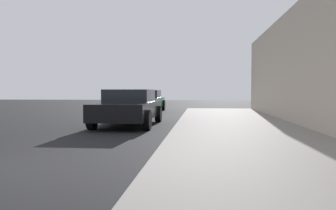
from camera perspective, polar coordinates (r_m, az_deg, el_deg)
name	(u,v)px	position (r m, az deg, el deg)	size (l,w,h in m)	color
ground_plane	(6,175)	(5.43, -26.05, -10.79)	(80.00, 80.00, 0.00)	black
sidewalk	(291,177)	(4.79, 20.44, -11.54)	(4.00, 32.00, 0.15)	gray
car_black	(129,107)	(11.85, -6.72, -0.35)	(1.98, 4.34, 1.27)	black
car_green	(146,101)	(19.53, -3.87, 0.75)	(1.99, 4.29, 1.27)	#196638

